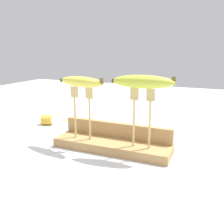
# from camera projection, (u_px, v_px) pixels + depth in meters

# --- Properties ---
(ground_plane) EXTENTS (3.00, 3.00, 0.00)m
(ground_plane) POSITION_uv_depth(u_px,v_px,m) (112.00, 150.00, 0.85)
(ground_plane) COLOR silver
(wooden_board) EXTENTS (0.39, 0.11, 0.03)m
(wooden_board) POSITION_uv_depth(u_px,v_px,m) (112.00, 146.00, 0.84)
(wooden_board) COLOR #A87F4C
(wooden_board) RESTS_ON ground
(board_backstop) EXTENTS (0.38, 0.02, 0.05)m
(board_backstop) POSITION_uv_depth(u_px,v_px,m) (117.00, 130.00, 0.87)
(board_backstop) COLOR #A87F4C
(board_backstop) RESTS_ON wooden_board
(fork_stand_left) EXTENTS (0.08, 0.01, 0.18)m
(fork_stand_left) POSITION_uv_depth(u_px,v_px,m) (82.00, 108.00, 0.84)
(fork_stand_left) COLOR tan
(fork_stand_left) RESTS_ON wooden_board
(fork_stand_right) EXTENTS (0.08, 0.01, 0.18)m
(fork_stand_right) POSITION_uv_depth(u_px,v_px,m) (142.00, 113.00, 0.76)
(fork_stand_right) COLOR tan
(fork_stand_right) RESTS_ON wooden_board
(banana_raised_left) EXTENTS (0.18, 0.07, 0.04)m
(banana_raised_left) POSITION_uv_depth(u_px,v_px,m) (81.00, 82.00, 0.82)
(banana_raised_left) COLOR #DBD147
(banana_raised_left) RESTS_ON fork_stand_left
(banana_raised_right) EXTENTS (0.19, 0.06, 0.04)m
(banana_raised_right) POSITION_uv_depth(u_px,v_px,m) (143.00, 82.00, 0.74)
(banana_raised_right) COLOR #B2C138
(banana_raised_right) RESTS_ON fork_stand_right
(fork_fallen_near) EXTENTS (0.04, 0.16, 0.01)m
(fork_fallen_near) POSITION_uv_depth(u_px,v_px,m) (70.00, 118.00, 1.22)
(fork_fallen_near) COLOR tan
(fork_fallen_near) RESTS_ON ground
(banana_chunk_near) EXTENTS (0.06, 0.06, 0.04)m
(banana_chunk_near) POSITION_uv_depth(u_px,v_px,m) (47.00, 120.00, 1.12)
(banana_chunk_near) COLOR gold
(banana_chunk_near) RESTS_ON ground
(wire_coil) EXTENTS (0.08, 0.08, 0.01)m
(wire_coil) POSITION_uv_depth(u_px,v_px,m) (147.00, 144.00, 0.89)
(wire_coil) COLOR #1E2DA5
(wire_coil) RESTS_ON ground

